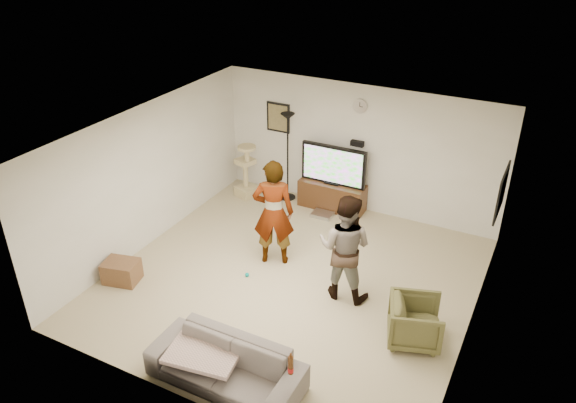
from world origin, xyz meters
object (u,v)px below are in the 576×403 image
at_px(cat_tree, 246,171).
at_px(person_left, 273,213).
at_px(tv_stand, 332,196).
at_px(beer_bottle, 291,365).
at_px(tv, 333,165).
at_px(person_right, 345,247).
at_px(armchair, 415,322).
at_px(sofa, 226,365).
at_px(floor_lamp, 288,157).
at_px(side_table, 122,271).

bearing_deg(cat_tree, person_left, -47.86).
distance_m(tv_stand, cat_tree, 1.83).
height_order(cat_tree, beer_bottle, cat_tree).
distance_m(tv, cat_tree, 1.84).
bearing_deg(person_right, armchair, 154.73).
xyz_separation_m(tv, armchair, (2.51, -2.97, -0.61)).
xyz_separation_m(person_left, beer_bottle, (1.68, -2.66, -0.22)).
bearing_deg(cat_tree, sofa, -61.69).
xyz_separation_m(tv_stand, floor_lamp, (-0.97, -0.02, 0.63)).
bearing_deg(person_left, floor_lamp, -92.38).
bearing_deg(person_left, cat_tree, -71.77).
height_order(sofa, side_table, sofa).
bearing_deg(armchair, person_right, 49.99).
bearing_deg(person_left, sofa, 82.24).
bearing_deg(sofa, tv, 97.17).
bearing_deg(person_left, beer_bottle, 98.30).
bearing_deg(tv_stand, sofa, -82.50).
bearing_deg(side_table, tv, 61.84).
xyz_separation_m(sofa, armchair, (1.87, 1.83, 0.04)).
xyz_separation_m(cat_tree, sofa, (2.41, -4.47, -0.28)).
height_order(floor_lamp, person_right, floor_lamp).
relative_size(floor_lamp, beer_bottle, 7.23).
height_order(person_left, sofa, person_left).
xyz_separation_m(cat_tree, person_left, (1.64, -1.81, 0.35)).
relative_size(sofa, beer_bottle, 7.88).
xyz_separation_m(floor_lamp, person_left, (0.84, -2.12, 0.02)).
distance_m(tv_stand, person_right, 2.82).
bearing_deg(person_right, person_left, -16.50).
relative_size(person_left, armchair, 2.59).
xyz_separation_m(tv, person_left, (-0.14, -2.14, -0.01)).
xyz_separation_m(cat_tree, side_table, (-0.24, -3.44, -0.39)).
relative_size(cat_tree, armchair, 1.60).
distance_m(tv_stand, person_left, 2.24).
bearing_deg(tv, sofa, -82.50).
bearing_deg(person_right, tv, -66.61).
xyz_separation_m(person_left, side_table, (-1.88, -1.62, -0.74)).
relative_size(cat_tree, beer_bottle, 4.56).
height_order(person_right, sofa, person_right).
bearing_deg(floor_lamp, person_left, -68.47).
distance_m(beer_bottle, armchair, 2.11).
relative_size(tv_stand, floor_lamp, 0.73).
distance_m(cat_tree, person_right, 3.71).
xyz_separation_m(beer_bottle, armchair, (0.97, 1.83, -0.38)).
relative_size(tv_stand, armchair, 1.84).
height_order(beer_bottle, side_table, beer_bottle).
relative_size(cat_tree, sofa, 0.58).
height_order(floor_lamp, sofa, floor_lamp).
bearing_deg(cat_tree, beer_bottle, -53.45).
bearing_deg(tv_stand, beer_bottle, -72.23).
relative_size(tv_stand, tv, 1.01).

